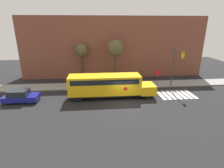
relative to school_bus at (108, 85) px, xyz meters
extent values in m
plane|color=black|center=(1.82, -1.93, -1.71)|extent=(60.00, 60.00, 0.00)
cube|color=gray|center=(1.82, 4.57, -1.64)|extent=(44.00, 3.00, 0.15)
cube|color=brown|center=(1.82, 11.07, 3.52)|extent=(32.00, 4.00, 10.46)
cube|color=white|center=(7.18, 0.07, -1.71)|extent=(0.50, 3.20, 0.01)
cube|color=white|center=(7.88, 0.07, -1.71)|extent=(0.50, 3.20, 0.01)
cube|color=white|center=(8.58, 0.07, -1.71)|extent=(0.50, 3.20, 0.01)
cube|color=white|center=(9.28, 0.07, -1.71)|extent=(0.50, 3.20, 0.01)
cube|color=white|center=(9.98, 0.07, -1.71)|extent=(0.50, 3.20, 0.01)
cube|color=white|center=(10.68, 0.07, -1.71)|extent=(0.50, 3.20, 0.01)
cube|color=white|center=(11.38, 0.07, -1.71)|extent=(0.50, 3.20, 0.01)
cube|color=yellow|center=(-0.42, 0.00, 0.00)|extent=(9.04, 2.50, 2.53)
cube|color=yellow|center=(5.09, 0.00, -0.66)|extent=(1.98, 2.50, 1.19)
cube|color=black|center=(-0.42, 0.00, -1.18)|extent=(9.04, 2.54, 0.16)
cube|color=black|center=(-0.42, 0.00, 0.71)|extent=(8.32, 2.53, 0.64)
cylinder|color=red|center=(2.07, -1.29, -0.12)|extent=(0.44, 0.02, 0.44)
cylinder|color=black|center=(5.00, 1.08, -1.21)|extent=(1.00, 0.30, 1.00)
cylinder|color=black|center=(5.00, -1.08, -1.21)|extent=(1.00, 0.30, 1.00)
cylinder|color=black|center=(-3.74, 1.08, -1.21)|extent=(1.00, 0.30, 1.00)
cylinder|color=black|center=(-3.74, -1.08, -1.21)|extent=(1.00, 0.30, 1.00)
cube|color=navy|center=(-10.63, -0.49, -1.17)|extent=(4.05, 1.87, 0.65)
cube|color=#1E2328|center=(-10.88, -0.49, -0.50)|extent=(2.27, 1.72, 0.69)
cylinder|color=black|center=(-9.30, 0.32, -1.39)|extent=(0.64, 0.22, 0.64)
cylinder|color=black|center=(-9.30, -1.31, -1.39)|extent=(0.64, 0.22, 0.64)
cylinder|color=black|center=(-11.97, 0.32, -1.39)|extent=(0.64, 0.22, 0.64)
cylinder|color=black|center=(-11.97, -1.31, -1.39)|extent=(0.64, 0.22, 0.64)
cylinder|color=#38383A|center=(7.86, 3.72, -0.63)|extent=(0.07, 0.07, 2.17)
cylinder|color=red|center=(7.86, 3.68, 0.42)|extent=(0.73, 0.03, 0.73)
cylinder|color=#38383A|center=(9.89, 3.36, 1.27)|extent=(0.16, 0.16, 5.96)
cylinder|color=#38383A|center=(9.89, 1.99, 4.00)|extent=(0.10, 2.72, 0.10)
cube|color=yellow|center=(9.89, 0.73, 3.55)|extent=(0.28, 0.28, 0.80)
cylinder|color=red|center=(9.89, 0.58, 3.81)|extent=(0.18, 0.02, 0.18)
cylinder|color=#EAB214|center=(9.89, 0.58, 3.55)|extent=(0.18, 0.02, 0.18)
cylinder|color=green|center=(9.89, 0.58, 3.29)|extent=(0.18, 0.02, 0.18)
cylinder|color=#423323|center=(-3.76, 8.21, 0.49)|extent=(0.34, 0.34, 4.40)
sphere|color=brown|center=(-3.76, 8.21, 3.36)|extent=(2.22, 2.22, 2.22)
cylinder|color=#423323|center=(1.67, 6.91, 0.65)|extent=(0.35, 0.35, 4.72)
sphere|color=brown|center=(1.67, 6.91, 3.81)|extent=(2.66, 2.66, 2.66)
camera|label=1|loc=(-1.37, -21.07, 7.22)|focal=28.00mm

